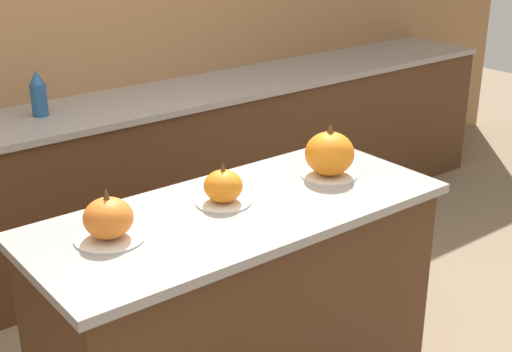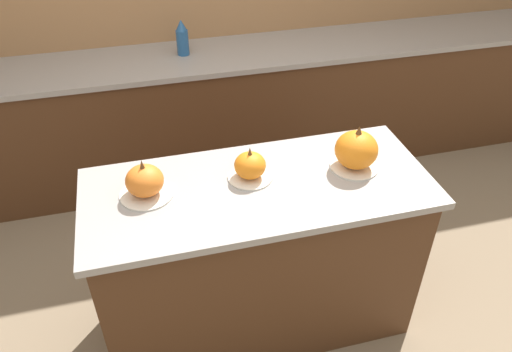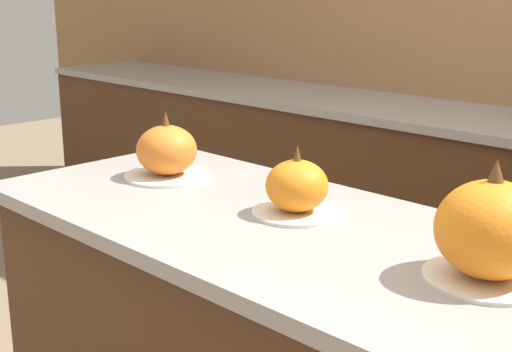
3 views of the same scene
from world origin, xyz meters
TOP-DOWN VIEW (x-y plane):
  - ground_plane at (0.00, 0.00)m, footprint 12.00×12.00m
  - kitchen_island at (0.00, 0.00)m, footprint 1.55×0.65m
  - back_counter at (0.00, 1.46)m, footprint 6.00×0.60m
  - pumpkin_cake_left at (-0.48, 0.06)m, footprint 0.23×0.23m
  - pumpkin_cake_center at (-0.02, 0.07)m, footprint 0.20×0.20m
  - pumpkin_cake_right at (0.46, 0.02)m, footprint 0.23×0.23m
  - bottle_tall at (-0.12, 1.51)m, footprint 0.08×0.08m

SIDE VIEW (x-z plane):
  - ground_plane at x=0.00m, z-range 0.00..0.00m
  - kitchen_island at x=0.00m, z-range 0.00..0.92m
  - back_counter at x=0.00m, z-range 0.00..0.92m
  - pumpkin_cake_center at x=-0.02m, z-range 0.90..1.06m
  - pumpkin_cake_left at x=-0.48m, z-range 0.90..1.08m
  - pumpkin_cake_right at x=0.46m, z-range 0.90..1.12m
  - bottle_tall at x=-0.12m, z-range 0.92..1.15m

